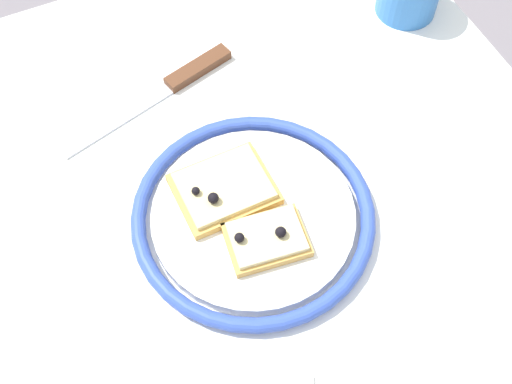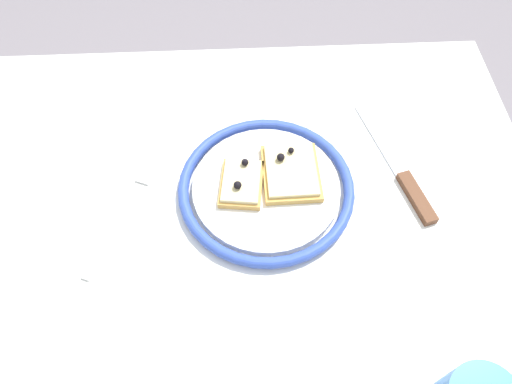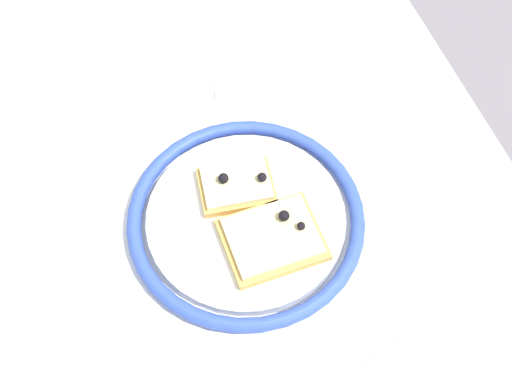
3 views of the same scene
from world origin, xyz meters
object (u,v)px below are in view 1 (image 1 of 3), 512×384
plate (253,216)px  pizza_slice_far (267,239)px  knife (177,82)px  dining_table (298,293)px  pizza_slice_near (224,188)px

plate → pizza_slice_far: (-0.04, 0.00, 0.01)m
pizza_slice_far → knife: 0.25m
dining_table → pizza_slice_far: 0.14m
plate → knife: (0.21, 0.01, -0.00)m
pizza_slice_far → plate: bearing=-2.4°
dining_table → plate: size_ratio=3.61×
plate → pizza_slice_far: bearing=177.6°
dining_table → pizza_slice_near: pizza_slice_near is taller
plate → pizza_slice_near: size_ratio=2.51×
pizza_slice_near → pizza_slice_far: (-0.07, -0.02, 0.00)m
pizza_slice_near → pizza_slice_far: size_ratio=1.18×
dining_table → plate: (0.06, 0.03, 0.12)m
pizza_slice_far → knife: (0.25, 0.00, -0.02)m
plate → pizza_slice_far: size_ratio=2.95×
knife → dining_table: bearing=-172.1°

